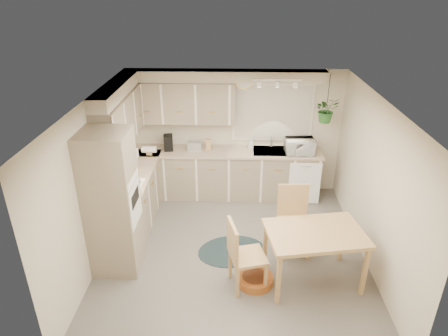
{
  "coord_description": "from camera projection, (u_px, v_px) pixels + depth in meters",
  "views": [
    {
      "loc": [
        0.01,
        -5.07,
        3.86
      ],
      "look_at": [
        -0.16,
        0.55,
        1.17
      ],
      "focal_mm": 32.0,
      "sensor_mm": 36.0,
      "label": 1
    }
  ],
  "objects": [
    {
      "name": "hanging_plant",
      "position": [
        326.0,
        113.0,
        6.98
      ],
      "size": [
        0.51,
        0.54,
        0.35
      ],
      "primitive_type": "imported",
      "rotation": [
        0.0,
        0.0,
        0.27
      ],
      "color": "#285D25",
      "rests_on": "ceiling"
    },
    {
      "name": "chair_back",
      "position": [
        294.0,
        222.0,
        6.03
      ],
      "size": [
        0.52,
        0.52,
        1.05
      ],
      "primitive_type": "cube",
      "rotation": [
        0.0,
        0.0,
        3.2
      ],
      "color": "tan",
      "rests_on": "floor"
    },
    {
      "name": "wall_back",
      "position": [
        235.0,
        132.0,
        7.62
      ],
      "size": [
        4.0,
        0.04,
        2.4
      ],
      "primitive_type": "cube",
      "color": "beige",
      "rests_on": "floor"
    },
    {
      "name": "coffee_maker",
      "position": [
        168.0,
        143.0,
        7.43
      ],
      "size": [
        0.19,
        0.22,
        0.29
      ],
      "primitive_type": "cube",
      "rotation": [
        0.0,
        0.0,
        0.15
      ],
      "color": "black",
      "rests_on": "counter_back"
    },
    {
      "name": "soap_bottle",
      "position": [
        251.0,
        146.0,
        7.56
      ],
      "size": [
        0.11,
        0.2,
        0.09
      ],
      "primitive_type": "imported",
      "rotation": [
        0.0,
        0.0,
        0.15
      ],
      "color": "white",
      "rests_on": "counter_back"
    },
    {
      "name": "toaster",
      "position": [
        195.0,
        146.0,
        7.46
      ],
      "size": [
        0.27,
        0.16,
        0.16
      ],
      "primitive_type": "cube",
      "rotation": [
        0.0,
        0.0,
        -0.04
      ],
      "color": "#ADB1B5",
      "rests_on": "counter_back"
    },
    {
      "name": "cooktop",
      "position": [
        125.0,
        187.0,
        6.15
      ],
      "size": [
        0.52,
        0.58,
        0.02
      ],
      "primitive_type": "cube",
      "color": "white",
      "rests_on": "counter_left"
    },
    {
      "name": "counter_back",
      "position": [
        224.0,
        152.0,
        7.46
      ],
      "size": [
        3.64,
        0.64,
        0.04
      ],
      "primitive_type": "cube",
      "color": "tan",
      "rests_on": "base_cab_back"
    },
    {
      "name": "floor",
      "position": [
        233.0,
        251.0,
        6.24
      ],
      "size": [
        4.2,
        4.2,
        0.0
      ],
      "primitive_type": "plane",
      "color": "#615B55",
      "rests_on": "ground"
    },
    {
      "name": "dishwasher_front",
      "position": [
        304.0,
        184.0,
        7.36
      ],
      "size": [
        0.58,
        0.02,
        0.83
      ],
      "primitive_type": "cube",
      "color": "white",
      "rests_on": "base_cab_back"
    },
    {
      "name": "track_light_bar",
      "position": [
        278.0,
        80.0,
        6.61
      ],
      "size": [
        0.8,
        0.04,
        0.04
      ],
      "primitive_type": "cube",
      "color": "white",
      "rests_on": "ceiling"
    },
    {
      "name": "window_frame",
      "position": [
        273.0,
        112.0,
        7.41
      ],
      "size": [
        1.5,
        0.02,
        1.1
      ],
      "primitive_type": "cube",
      "color": "silver",
      "rests_on": "wall_back"
    },
    {
      "name": "base_cab_left",
      "position": [
        135.0,
        197.0,
        6.88
      ],
      "size": [
        0.6,
        1.85,
        0.9
      ],
      "primitive_type": "cube",
      "color": "gray",
      "rests_on": "floor"
    },
    {
      "name": "soffit_back",
      "position": [
        224.0,
        76.0,
        7.01
      ],
      "size": [
        3.6,
        0.3,
        0.2
      ],
      "primitive_type": "cube",
      "color": "beige",
      "rests_on": "wall_back"
    },
    {
      "name": "pet_bed",
      "position": [
        255.0,
        279.0,
        5.56
      ],
      "size": [
        0.59,
        0.59,
        0.12
      ],
      "primitive_type": "cylinder",
      "rotation": [
        0.0,
        0.0,
        -0.17
      ],
      "color": "#A76121",
      "rests_on": "floor"
    },
    {
      "name": "dining_table",
      "position": [
        313.0,
        256.0,
        5.48
      ],
      "size": [
        1.41,
        1.06,
        0.81
      ],
      "primitive_type": "cube",
      "rotation": [
        0.0,
        0.0,
        0.17
      ],
      "color": "tan",
      "rests_on": "floor"
    },
    {
      "name": "base_cab_back",
      "position": [
        224.0,
        174.0,
        7.67
      ],
      "size": [
        3.6,
        0.6,
        0.9
      ],
      "primitive_type": "cube",
      "color": "gray",
      "rests_on": "floor"
    },
    {
      "name": "counter_left",
      "position": [
        133.0,
        172.0,
        6.68
      ],
      "size": [
        0.64,
        1.89,
        0.04
      ],
      "primitive_type": "cube",
      "color": "tan",
      "rests_on": "base_cab_left"
    },
    {
      "name": "wall_front",
      "position": [
        232.0,
        285.0,
        3.83
      ],
      "size": [
        4.0,
        0.04,
        2.4
      ],
      "primitive_type": "cube",
      "color": "beige",
      "rests_on": "floor"
    },
    {
      "name": "wall_right",
      "position": [
        375.0,
        185.0,
        5.67
      ],
      "size": [
        0.04,
        4.2,
        2.4
      ],
      "primitive_type": "cube",
      "color": "beige",
      "rests_on": "floor"
    },
    {
      "name": "upper_cab_left",
      "position": [
        121.0,
        118.0,
        6.4
      ],
      "size": [
        0.35,
        2.0,
        0.75
      ],
      "primitive_type": "cube",
      "color": "gray",
      "rests_on": "wall_left"
    },
    {
      "name": "wall_clock",
      "position": [
        244.0,
        81.0,
        7.16
      ],
      "size": [
        0.3,
        0.03,
        0.3
      ],
      "primitive_type": "cylinder",
      "rotation": [
        1.57,
        0.0,
        0.0
      ],
      "color": "#E2C550",
      "rests_on": "wall_back"
    },
    {
      "name": "knife_block",
      "position": [
        208.0,
        144.0,
        7.47
      ],
      "size": [
        0.1,
        0.1,
        0.2
      ],
      "primitive_type": "cube",
      "rotation": [
        0.0,
        0.0,
        0.15
      ],
      "color": "tan",
      "rests_on": "counter_back"
    },
    {
      "name": "ceiling",
      "position": [
        235.0,
        102.0,
        5.2
      ],
      "size": [
        4.2,
        4.2,
        0.0
      ],
      "primitive_type": "plane",
      "color": "white",
      "rests_on": "wall_back"
    },
    {
      "name": "microwave",
      "position": [
        300.0,
        145.0,
        7.26
      ],
      "size": [
        0.54,
        0.32,
        0.35
      ],
      "primitive_type": "imported",
      "rotation": [
        0.0,
        0.0,
        0.07
      ],
      "color": "white",
      "rests_on": "counter_back"
    },
    {
      "name": "wall_left",
      "position": [
        96.0,
        181.0,
        5.78
      ],
      "size": [
        0.04,
        4.2,
        2.4
      ],
      "primitive_type": "cube",
      "color": "beige",
      "rests_on": "floor"
    },
    {
      "name": "soffit_left",
      "position": [
        116.0,
        89.0,
        6.2
      ],
      "size": [
        0.3,
        2.0,
        0.2
      ],
      "primitive_type": "cube",
      "color": "beige",
      "rests_on": "wall_left"
    },
    {
      "name": "upper_cab_back",
      "position": [
        180.0,
        102.0,
        7.22
      ],
      "size": [
        2.0,
        0.35,
        0.75
      ],
      "primitive_type": "cube",
      "color": "gray",
      "rests_on": "wall_back"
    },
    {
      "name": "sink",
      "position": [
        272.0,
        153.0,
        7.46
      ],
      "size": [
        0.7,
        0.48,
        0.1
      ],
      "primitive_type": "cube",
      "color": "#ADB1B5",
      "rests_on": "counter_back"
    },
    {
      "name": "braided_rug",
      "position": [
        232.0,
        251.0,
        6.23
      ],
      "size": [
        1.23,
        1.04,
        0.01
      ],
      "primitive_type": "ellipsoid",
      "rotation": [
        0.0,
        0.0,
        0.25
      ],
      "color": "black",
      "rests_on": "floor"
    },
    {
      "name": "range_hood",
      "position": [
        121.0,
        160.0,
        5.95
      ],
      "size": [
        0.4,
        0.6,
        0.14
      ],
      "primitive_type": "cube",
      "color": "white",
      "rests_on": "upper_cab_left"
    },
    {
      "name": "chair_left",
      "position": [
        248.0,
        255.0,
        5.34
      ],
      "size": [
        0.58,
        0.58,
        1.02
      ],
      "primitive_type": "cube",
      "rotation": [
        0.0,
        0.0,
        -1.31
      ],
      "color": "tan",
      "rests_on": "floor"
    },
    {
      "name": "window_blinds",
      "position": [
        273.0,
        113.0,
        7.4
      ],
      "size": [
        1.4,
        0.02,
        1.0
      ],
      "primitive_type": "cube",
      "color": "beige",
      "rests_on": "wall_back"
    },
    {
      "name": "wall_oven_face",
      "position": [
        135.0,
        204.0,
        5.48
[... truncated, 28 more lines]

